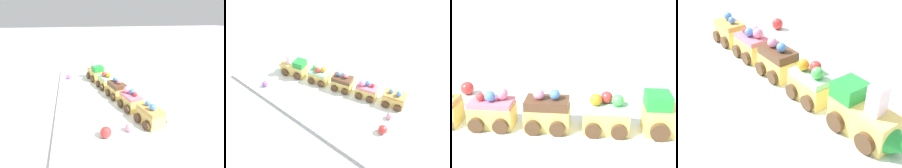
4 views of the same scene
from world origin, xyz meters
TOP-DOWN VIEW (x-y plane):
  - ground_plane at (0.00, 0.00)m, footprint 10.00×10.00m
  - display_board at (0.00, 0.00)m, footprint 0.77×0.38m
  - cake_train_locomotive at (0.19, 0.03)m, footprint 0.14×0.08m
  - cake_car_mint at (0.07, 0.00)m, footprint 0.08×0.08m
  - cake_car_chocolate at (-0.03, -0.02)m, footprint 0.08×0.08m
  - cake_car_strawberry at (-0.12, -0.04)m, footprint 0.08×0.08m
  - cake_car_caramel at (-0.22, -0.07)m, footprint 0.08×0.08m
  - gumball_red at (-0.25, 0.06)m, footprint 0.03×0.03m
  - gumball_pink at (-0.24, 0.00)m, footprint 0.02×0.02m

SIDE VIEW (x-z plane):
  - ground_plane at x=0.00m, z-range 0.00..0.00m
  - display_board at x=0.00m, z-range 0.00..0.01m
  - gumball_pink at x=-0.24m, z-range 0.01..0.03m
  - gumball_red at x=-0.25m, z-range 0.01..0.04m
  - cake_car_caramel at x=-0.22m, z-range 0.00..0.07m
  - cake_car_strawberry at x=-0.12m, z-range 0.00..0.07m
  - cake_car_mint at x=0.07m, z-range 0.00..0.07m
  - cake_car_chocolate at x=-0.03m, z-range 0.00..0.08m
  - cake_train_locomotive at x=0.19m, z-range 0.00..0.09m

